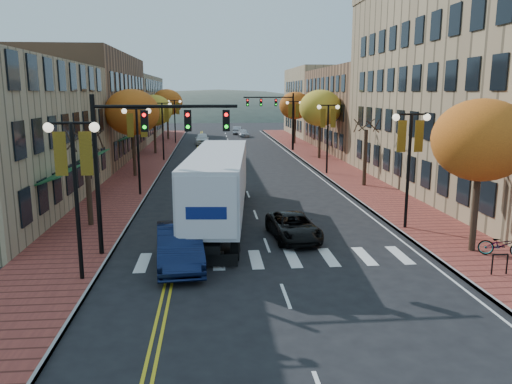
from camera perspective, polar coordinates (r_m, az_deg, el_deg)
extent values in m
plane|color=black|center=(19.89, 2.54, -9.53)|extent=(200.00, 200.00, 0.00)
cube|color=brown|center=(51.80, -12.29, 3.29)|extent=(4.00, 85.00, 0.15)
cube|color=brown|center=(52.67, 7.57, 3.58)|extent=(4.00, 85.00, 0.15)
cube|color=brown|center=(56.33, -20.28, 9.02)|extent=(12.00, 24.00, 11.00)
cube|color=#9E8966|center=(80.76, -15.67, 9.25)|extent=(12.00, 26.00, 9.50)
cube|color=#997F5B|center=(40.34, 26.79, 10.73)|extent=(15.00, 28.00, 15.00)
cube|color=brown|center=(64.01, 14.23, 9.12)|extent=(15.00, 24.00, 10.00)
cube|color=#9E8966|center=(85.07, 9.32, 10.11)|extent=(15.00, 20.00, 11.00)
cylinder|color=#382619|center=(27.62, -18.60, 0.66)|extent=(0.28, 0.28, 4.20)
cylinder|color=#382619|center=(43.14, -13.79, 5.04)|extent=(0.28, 0.28, 4.90)
ellipsoid|color=orange|center=(42.94, -13.97, 8.83)|extent=(4.48, 4.48, 3.81)
cylinder|color=#382619|center=(58.96, -11.50, 6.57)|extent=(0.28, 0.28, 4.55)
ellipsoid|color=gold|center=(58.81, -11.60, 9.13)|extent=(4.16, 4.16, 3.54)
cylinder|color=#382619|center=(76.82, -10.06, 7.86)|extent=(0.28, 0.28, 5.04)
ellipsoid|color=orange|center=(76.70, -10.13, 10.05)|extent=(4.61, 4.61, 3.92)
cylinder|color=#382619|center=(23.90, 23.83, -0.88)|extent=(0.28, 0.28, 4.55)
ellipsoid|color=orange|center=(23.53, 24.34, 5.43)|extent=(4.16, 4.16, 3.54)
cylinder|color=#382619|center=(38.50, 12.36, 3.85)|extent=(0.28, 0.28, 4.20)
cylinder|color=#382619|center=(53.86, 7.29, 6.46)|extent=(0.28, 0.28, 4.90)
ellipsoid|color=gold|center=(53.70, 7.36, 9.50)|extent=(4.48, 4.48, 3.81)
cylinder|color=#382619|center=(69.53, 4.46, 7.53)|extent=(0.28, 0.28, 4.76)
ellipsoid|color=orange|center=(69.41, 4.49, 9.82)|extent=(4.35, 4.35, 3.70)
cylinder|color=black|center=(19.51, -19.78, -1.42)|extent=(0.16, 0.16, 6.00)
cylinder|color=black|center=(19.11, -20.38, 7.39)|extent=(1.60, 0.10, 0.10)
sphere|color=#FFF2CC|center=(19.34, -22.65, 6.82)|extent=(0.36, 0.36, 0.36)
sphere|color=#FFF2CC|center=(18.92, -18.00, 7.06)|extent=(0.36, 0.36, 0.36)
cube|color=gold|center=(19.32, -21.45, 4.07)|extent=(0.45, 0.03, 1.60)
cube|color=gold|center=(19.09, -18.85, 4.17)|extent=(0.45, 0.03, 1.60)
cylinder|color=black|center=(35.01, -13.30, 4.33)|extent=(0.16, 0.16, 6.00)
cylinder|color=black|center=(34.79, -13.53, 9.24)|extent=(1.60, 0.10, 0.10)
sphere|color=#FFF2CC|center=(34.92, -14.83, 8.94)|extent=(0.36, 0.36, 0.36)
sphere|color=#FFF2CC|center=(34.69, -12.19, 9.04)|extent=(0.36, 0.36, 0.36)
cube|color=gold|center=(34.91, -14.18, 7.40)|extent=(0.45, 0.03, 1.60)
cube|color=gold|center=(34.78, -12.70, 7.46)|extent=(0.45, 0.03, 1.60)
cylinder|color=black|center=(52.81, -10.60, 6.70)|extent=(0.16, 0.16, 6.00)
cylinder|color=black|center=(52.66, -10.72, 9.95)|extent=(1.60, 0.10, 0.10)
sphere|color=#FFF2CC|center=(52.75, -11.59, 9.76)|extent=(0.36, 0.36, 0.36)
sphere|color=#FFF2CC|center=(52.60, -9.83, 9.82)|extent=(0.36, 0.36, 0.36)
cube|color=gold|center=(52.74, -11.16, 8.74)|extent=(0.45, 0.03, 1.60)
cube|color=gold|center=(52.66, -10.18, 8.77)|extent=(0.45, 0.03, 1.60)
cylinder|color=black|center=(70.71, -9.25, 7.87)|extent=(0.16, 0.16, 6.00)
cylinder|color=black|center=(70.60, -9.33, 10.30)|extent=(1.60, 0.10, 0.10)
sphere|color=#FFF2CC|center=(70.66, -9.98, 10.15)|extent=(0.36, 0.36, 0.36)
sphere|color=#FFF2CC|center=(70.55, -8.67, 10.19)|extent=(0.36, 0.36, 0.36)
cube|color=gold|center=(70.66, -9.67, 9.39)|extent=(0.45, 0.03, 1.60)
cube|color=gold|center=(70.60, -8.93, 9.41)|extent=(0.45, 0.03, 1.60)
cylinder|color=black|center=(26.71, 17.00, 2.04)|extent=(0.16, 0.16, 6.00)
cylinder|color=black|center=(26.42, 17.37, 8.48)|extent=(1.60, 0.10, 0.10)
sphere|color=#FFF2CC|center=(26.13, 15.72, 8.21)|extent=(0.36, 0.36, 0.36)
sphere|color=#FFF2CC|center=(26.74, 18.96, 8.09)|extent=(0.36, 0.36, 0.36)
cube|color=gold|center=(26.32, 16.32, 6.12)|extent=(0.45, 0.03, 1.60)
cube|color=gold|center=(26.66, 18.13, 6.08)|extent=(0.45, 0.03, 1.60)
cylinder|color=black|center=(43.78, 8.17, 5.86)|extent=(0.16, 0.16, 6.00)
cylinder|color=black|center=(43.60, 8.28, 9.79)|extent=(1.60, 0.10, 0.10)
sphere|color=#FFF2CC|center=(43.43, 7.24, 9.61)|extent=(0.36, 0.36, 0.36)
sphere|color=#FFF2CC|center=(43.80, 9.31, 9.57)|extent=(0.36, 0.36, 0.36)
cube|color=gold|center=(43.54, 7.66, 8.35)|extent=(0.45, 0.03, 1.60)
cube|color=gold|center=(43.75, 8.82, 8.33)|extent=(0.45, 0.03, 1.60)
cylinder|color=black|center=(61.38, 4.31, 7.48)|extent=(0.16, 0.16, 6.00)
cylinder|color=black|center=(61.25, 4.36, 10.28)|extent=(1.60, 0.10, 0.10)
sphere|color=#FFF2CC|center=(61.13, 3.60, 10.14)|extent=(0.36, 0.36, 0.36)
sphere|color=#FFF2CC|center=(61.39, 5.10, 10.13)|extent=(0.36, 0.36, 0.36)
cube|color=gold|center=(61.21, 3.92, 9.25)|extent=(0.45, 0.03, 1.60)
cube|color=gold|center=(61.36, 4.76, 9.24)|extent=(0.45, 0.03, 1.60)
cylinder|color=black|center=(22.25, -17.71, 1.53)|extent=(0.20, 0.20, 7.00)
cylinder|color=black|center=(21.51, -10.27, 9.61)|extent=(6.00, 0.14, 0.14)
cube|color=black|center=(21.63, -12.61, 7.93)|extent=(0.30, 0.25, 0.90)
sphere|color=#FF0C0C|center=(21.48, -12.69, 8.58)|extent=(0.16, 0.16, 0.16)
cube|color=black|center=(21.47, -7.80, 8.08)|extent=(0.30, 0.25, 0.90)
sphere|color=#FF0C0C|center=(21.32, -7.83, 8.73)|extent=(0.16, 0.16, 0.16)
cube|color=black|center=(21.46, -3.43, 8.16)|extent=(0.30, 0.25, 0.90)
sphere|color=#FF0C0C|center=(21.31, -3.43, 8.81)|extent=(0.16, 0.16, 0.16)
cylinder|color=black|center=(61.33, 4.23, 7.94)|extent=(0.20, 0.20, 7.00)
cylinder|color=black|center=(60.82, 1.43, 10.77)|extent=(6.00, 0.14, 0.14)
cube|color=black|center=(60.93, 2.28, 10.20)|extent=(0.30, 0.25, 0.90)
sphere|color=#FF0C0C|center=(60.79, 2.30, 10.43)|extent=(0.16, 0.16, 0.16)
cube|color=black|center=(60.73, 0.57, 10.21)|extent=(0.30, 0.25, 0.90)
sphere|color=#FF0C0C|center=(60.59, 0.58, 10.44)|extent=(0.16, 0.16, 0.16)
cube|color=black|center=(60.59, -0.98, 10.20)|extent=(0.30, 0.25, 0.90)
sphere|color=#FF0C0C|center=(60.45, -0.97, 10.44)|extent=(0.16, 0.16, 0.16)
cube|color=black|center=(26.46, -4.26, -2.30)|extent=(2.17, 13.18, 0.35)
cube|color=silver|center=(26.10, -4.31, 1.47)|extent=(3.78, 13.32, 2.83)
cube|color=black|center=(34.21, -3.31, 2.20)|extent=(2.78, 3.24, 2.53)
cylinder|color=black|center=(21.63, -8.07, -6.48)|extent=(0.44, 1.04, 1.01)
cylinder|color=black|center=(21.44, -2.41, -6.54)|extent=(0.44, 1.04, 1.01)
cylinder|color=black|center=(22.78, -7.65, -5.55)|extent=(0.44, 1.04, 1.01)
cylinder|color=black|center=(22.59, -2.28, -5.60)|extent=(0.44, 1.04, 1.01)
cylinder|color=black|center=(33.31, -5.22, -0.11)|extent=(0.44, 1.04, 1.01)
cylinder|color=black|center=(33.18, -1.57, -0.11)|extent=(0.44, 1.04, 1.01)
cylinder|color=black|center=(35.48, -4.91, 0.60)|extent=(0.44, 1.04, 1.01)
cylinder|color=black|center=(35.37, -1.48, 0.61)|extent=(0.44, 1.04, 1.01)
imported|color=#0C1533|center=(20.93, -8.70, -6.10)|extent=(2.28, 5.33, 1.71)
imported|color=black|center=(24.53, 4.30, -3.96)|extent=(2.48, 4.68, 1.25)
imported|color=silver|center=(69.50, -6.18, 6.06)|extent=(1.97, 4.70, 1.59)
imported|color=#ADADB5|center=(81.08, -1.47, 6.72)|extent=(1.81, 4.11, 1.17)
imported|color=#AAAAB1|center=(86.85, -2.15, 7.08)|extent=(1.80, 4.18, 1.34)
imported|color=gray|center=(23.98, 26.32, -5.41)|extent=(2.03, 1.37, 1.01)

